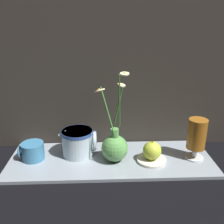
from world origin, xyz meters
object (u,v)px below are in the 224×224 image
Objects in this scene: vase_with_flowers at (115,146)px; yellow_mug at (32,151)px; ceramic_pitcher at (78,141)px; tea_glass at (197,136)px; orange_fruit at (152,151)px.

yellow_mug is at bearing 176.02° from vase_with_flowers.
yellow_mug is at bearing -171.04° from ceramic_pitcher.
vase_with_flowers is 0.15m from ceramic_pitcher.
tea_glass reaches higher than yellow_mug.
yellow_mug is 1.22× the size of orange_fruit.
vase_with_flowers is 2.31× the size of ceramic_pitcher.
ceramic_pitcher is (0.17, 0.03, 0.02)m from yellow_mug.
vase_with_flowers is 0.14m from orange_fruit.
ceramic_pitcher is 0.91× the size of tea_glass.
yellow_mug is (-0.31, 0.02, -0.03)m from vase_with_flowers.
orange_fruit reaches higher than yellow_mug.
yellow_mug is 0.17m from ceramic_pitcher.
yellow_mug is 0.45m from orange_fruit.
tea_glass is at bearing 5.29° from orange_fruit.
yellow_mug is at bearing 178.24° from tea_glass.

